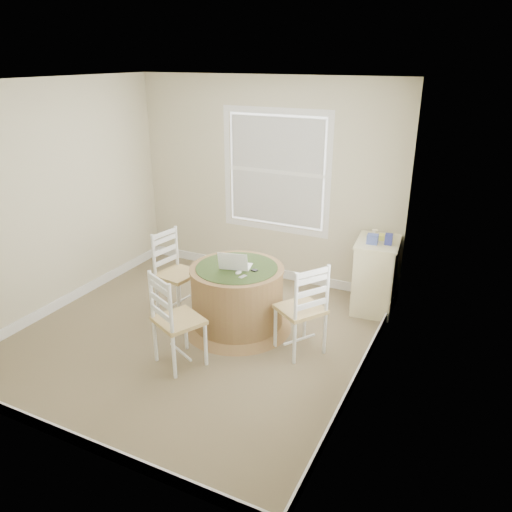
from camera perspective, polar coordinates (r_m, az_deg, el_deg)
The scene contains 14 objects.
room at distance 5.00m, azimuth -5.06°, elevation 4.30°, with size 3.64×3.64×2.64m.
round_table at distance 5.43m, azimuth -2.16°, elevation -4.48°, with size 1.19×1.19×0.72m.
chair_left at distance 5.80m, azimuth -8.95°, elevation -2.04°, with size 0.42×0.40×0.95m, color white, non-canonical shape.
chair_near at distance 4.83m, azimuth -8.82°, elevation -7.23°, with size 0.42×0.40×0.95m, color white, non-canonical shape.
chair_right at distance 4.99m, azimuth 5.12°, elevation -6.01°, with size 0.42×0.40×0.95m, color white, non-canonical shape.
laptop at distance 5.27m, azimuth -2.37°, elevation -1.07°, with size 0.37×0.34×0.22m.
mouse at distance 5.15m, azimuth -2.01°, elevation -1.89°, with size 0.06×0.09×0.03m, color white.
phone at distance 5.07m, azimuth -1.52°, elevation -2.41°, with size 0.04×0.09×0.02m, color #B7BABF.
keys at distance 5.19m, azimuth -0.19°, elevation -1.71°, with size 0.06×0.05×0.03m, color black.
corner_chest at distance 5.98m, azimuth 13.42°, elevation -2.15°, with size 0.55×0.69×0.85m.
tissue_box at distance 5.70m, azimuth 13.10°, elevation 1.87°, with size 0.12×0.12×0.10m, color #4E60B3.
box_yellow at distance 5.87m, azimuth 14.64°, elevation 2.07°, with size 0.15×0.10×0.06m, color #EFEB54.
box_blue at distance 5.71m, azimuth 15.04°, elevation 1.82°, with size 0.08×0.08×0.12m, color #343C9E.
cup_cream at distance 5.93m, azimuth 13.38°, elevation 2.56°, with size 0.07×0.07×0.09m, color beige.
Camera 1 is at (2.64, -3.91, 2.81)m, focal length 35.00 mm.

